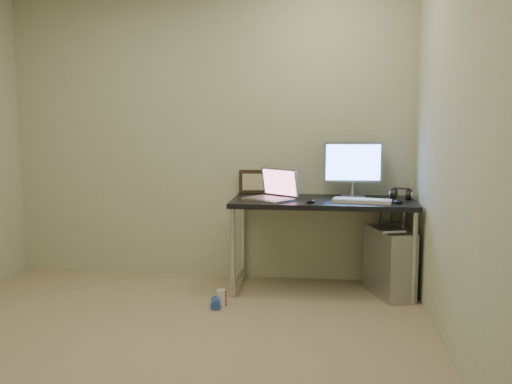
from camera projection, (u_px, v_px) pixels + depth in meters
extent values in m
plane|color=tan|center=(153.00, 356.00, 3.39)|extent=(3.50, 3.50, 0.00)
cube|color=beige|center=(209.00, 135.00, 4.95)|extent=(3.50, 0.02, 2.50)
cube|color=beige|center=(467.00, 148.00, 3.02)|extent=(0.02, 3.50, 2.50)
cube|color=black|center=(323.00, 202.00, 4.59)|extent=(1.46, 0.64, 0.04)
cylinder|color=silver|center=(233.00, 253.00, 4.44)|extent=(0.04, 0.04, 0.71)
cylinder|color=silver|center=(243.00, 238.00, 4.99)|extent=(0.04, 0.04, 0.71)
cylinder|color=silver|center=(414.00, 258.00, 4.28)|extent=(0.04, 0.04, 0.71)
cylinder|color=silver|center=(404.00, 242.00, 4.83)|extent=(0.04, 0.04, 0.71)
cylinder|color=silver|center=(238.00, 277.00, 4.75)|extent=(0.04, 0.56, 0.04)
cylinder|color=silver|center=(408.00, 283.00, 4.59)|extent=(0.04, 0.56, 0.04)
cube|color=#A5A5A9|center=(389.00, 262.00, 4.51)|extent=(0.38, 0.56, 0.53)
cylinder|color=#A8A9B0|center=(394.00, 232.00, 4.26)|extent=(0.19, 0.09, 0.03)
cylinder|color=#A8A9B0|center=(388.00, 222.00, 4.68)|extent=(0.19, 0.09, 0.03)
cylinder|color=black|center=(379.00, 237.00, 4.84)|extent=(0.01, 0.16, 0.69)
cylinder|color=black|center=(390.00, 240.00, 4.81)|extent=(0.02, 0.11, 0.71)
cylinder|color=red|center=(222.00, 298.00, 4.29)|extent=(0.07, 0.07, 0.12)
cylinder|color=white|center=(221.00, 298.00, 4.28)|extent=(0.09, 0.09, 0.12)
cylinder|color=#284DB3|center=(215.00, 303.00, 4.24)|extent=(0.10, 0.14, 0.07)
cube|color=#A8A9B0|center=(268.00, 199.00, 4.53)|extent=(0.44, 0.42, 0.02)
cube|color=gray|center=(268.00, 198.00, 4.53)|extent=(0.38, 0.36, 0.00)
cube|color=#9C9DA4|center=(280.00, 182.00, 4.62)|extent=(0.32, 0.25, 0.23)
cube|color=#7F475C|center=(280.00, 182.00, 4.61)|extent=(0.29, 0.22, 0.20)
cube|color=#A8A9B0|center=(352.00, 196.00, 4.73)|extent=(0.21, 0.16, 0.01)
cylinder|color=#A8A9B0|center=(352.00, 189.00, 4.74)|extent=(0.03, 0.03, 0.11)
cube|color=#A8A9B0|center=(353.00, 162.00, 4.70)|extent=(0.49, 0.07, 0.34)
cube|color=#4C79DA|center=(353.00, 162.00, 4.68)|extent=(0.44, 0.04, 0.29)
cube|color=silver|center=(362.00, 201.00, 4.43)|extent=(0.46, 0.23, 0.03)
ellipsoid|color=black|center=(398.00, 201.00, 4.40)|extent=(0.08, 0.12, 0.04)
ellipsoid|color=black|center=(311.00, 200.00, 4.43)|extent=(0.08, 0.11, 0.04)
cylinder|color=black|center=(394.00, 195.00, 4.62)|extent=(0.07, 0.11, 0.10)
cylinder|color=black|center=(409.00, 195.00, 4.61)|extent=(0.07, 0.11, 0.10)
cube|color=black|center=(402.00, 189.00, 4.61)|extent=(0.13, 0.06, 0.01)
cube|color=black|center=(254.00, 182.00, 4.93)|extent=(0.26, 0.09, 0.21)
cylinder|color=silver|center=(274.00, 189.00, 4.91)|extent=(0.01, 0.01, 0.09)
cylinder|color=silver|center=(274.00, 182.00, 4.90)|extent=(0.05, 0.04, 0.04)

